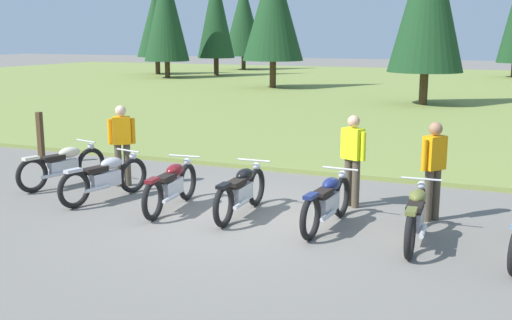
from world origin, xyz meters
TOP-DOWN VIEW (x-y plane):
  - ground_plane at (0.00, 0.00)m, footprint 140.00×140.00m
  - grass_moorland at (0.00, 25.63)m, footprint 80.00×44.00m
  - forest_treeline at (0.56, 31.43)m, footprint 45.65×29.56m
  - motorcycle_cream at (-4.34, 0.66)m, footprint 0.80×2.05m
  - motorcycle_silver at (-2.86, 0.09)m, footprint 0.74×2.07m
  - motorcycle_maroon at (-1.39, 0.01)m, footprint 0.62×2.10m
  - motorcycle_black at (-0.09, 0.15)m, footprint 0.62×2.10m
  - motorcycle_navy at (1.47, 0.08)m, footprint 0.62×2.10m
  - motorcycle_olive at (2.91, -0.16)m, footprint 0.62×2.10m
  - rider_near_row_end at (2.97, 1.13)m, footprint 0.39×0.46m
  - rider_with_back_turned at (-3.20, 1.14)m, footprint 0.46×0.39m
  - rider_in_hivis_vest at (1.52, 1.45)m, footprint 0.51×0.35m
  - trail_marker_post at (-6.37, 2.29)m, footprint 0.12×0.12m

SIDE VIEW (x-z plane):
  - ground_plane at x=0.00m, z-range 0.00..0.00m
  - grass_moorland at x=0.00m, z-range 0.00..0.10m
  - motorcycle_cream at x=-4.34m, z-range 0.00..0.88m
  - motorcycle_silver at x=-2.86m, z-range 0.00..0.88m
  - motorcycle_maroon at x=-1.39m, z-range 0.00..0.88m
  - motorcycle_black at x=-0.09m, z-range 0.00..0.88m
  - motorcycle_navy at x=1.47m, z-range 0.00..0.88m
  - motorcycle_olive at x=2.91m, z-range 0.00..0.88m
  - trail_marker_post at x=-6.37m, z-range 0.00..1.25m
  - rider_near_row_end at x=2.97m, z-range 0.11..1.78m
  - rider_with_back_turned at x=-3.20m, z-range 0.11..1.78m
  - rider_in_hivis_vest at x=1.52m, z-range 0.11..1.78m
  - forest_treeline at x=0.56m, z-range -0.16..9.03m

